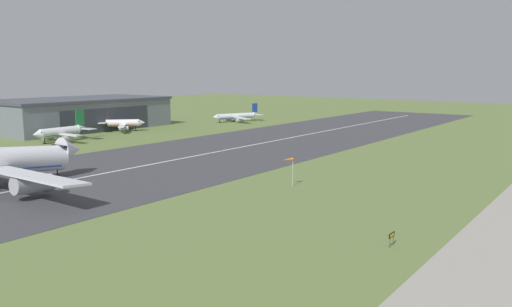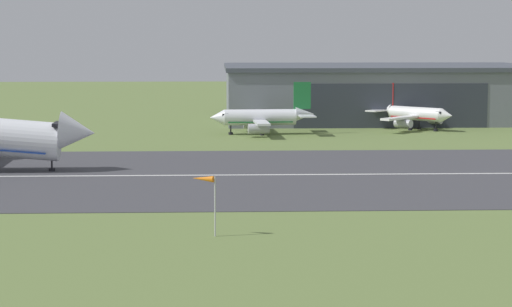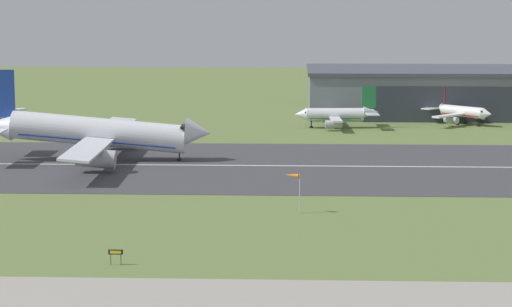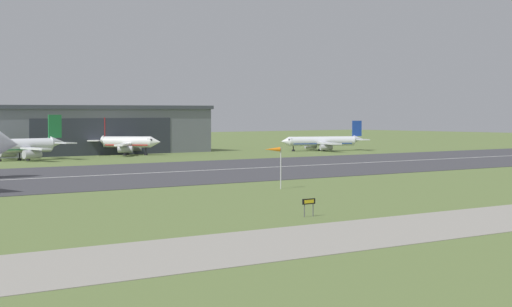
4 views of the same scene
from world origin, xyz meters
The scene contains 10 objects.
ground_plane centered at (0.00, 56.98, 0.00)m, with size 618.47×618.47×0.00m, color olive.
runway_strip centered at (0.00, 113.96, 0.03)m, with size 378.47×54.19×0.06m, color #3D3D42.
runway_centreline centered at (0.00, 113.96, 0.07)m, with size 340.62×0.70×0.01m, color silver.
taxiway_road centered at (0.00, 33.25, 0.03)m, with size 283.85×15.10×0.05m, color gray.
hangar_building centered at (34.02, 195.57, 5.94)m, with size 65.06×35.86×11.85m.
airplane_landing centered at (-38.25, 118.59, 5.19)m, with size 43.69×55.64×16.91m.
airplane_parked_west centered at (7.98, 167.05, 3.08)m, with size 19.57×20.40×9.68m.
airplane_parked_far_east centered at (38.08, 174.62, 3.05)m, with size 18.32×18.51×8.90m.
windsock_pole centered at (-1.74, 74.79, 5.04)m, with size 2.29×1.34×5.66m.
runway_sign centered at (-21.72, 46.15, 1.37)m, with size 1.67×0.13×1.81m.
Camera 3 is at (-1.29, -63.16, 30.24)m, focal length 70.00 mm.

